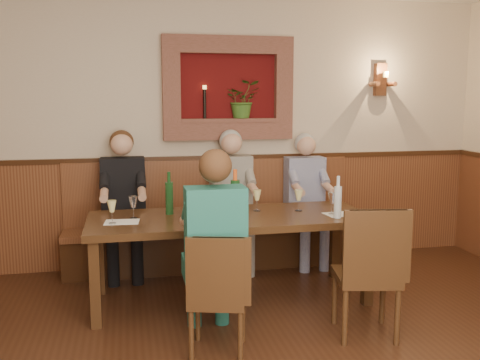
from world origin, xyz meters
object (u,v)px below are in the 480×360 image
at_px(dining_table, 230,224).
at_px(chair_near_left, 218,318).
at_px(wine_bottle_green_b, 169,197).
at_px(person_bench_left, 124,217).
at_px(bench, 213,236).
at_px(wine_bottle_green_a, 235,198).
at_px(chair_near_right, 366,298).
at_px(person_bench_right, 307,211).
at_px(spittoon_bucket, 199,204).
at_px(water_bottle, 338,201).
at_px(person_bench_mid, 233,212).
at_px(person_chair_front, 214,263).

height_order(dining_table, chair_near_left, chair_near_left).
bearing_deg(wine_bottle_green_b, person_bench_left, 120.82).
relative_size(bench, person_bench_left, 2.08).
distance_m(chair_near_left, wine_bottle_green_a, 1.12).
xyz_separation_m(chair_near_left, chair_near_right, (1.12, 0.05, 0.04)).
relative_size(person_bench_right, spittoon_bucket, 5.80).
xyz_separation_m(spittoon_bucket, water_bottle, (1.14, -0.25, 0.02)).
bearing_deg(person_bench_right, spittoon_bucket, -145.79).
distance_m(person_bench_mid, wine_bottle_green_a, 1.03).
xyz_separation_m(person_bench_mid, spittoon_bucket, (-0.46, -0.85, 0.28)).
xyz_separation_m(person_bench_left, wine_bottle_green_a, (0.92, -0.96, 0.33)).
height_order(chair_near_right, water_bottle, water_bottle).
distance_m(person_bench_mid, person_chair_front, 1.68).
bearing_deg(person_bench_mid, chair_near_left, -104.39).
xyz_separation_m(chair_near_right, person_chair_front, (-1.11, 0.14, 0.30)).
bearing_deg(person_bench_right, chair_near_left, -124.89).
xyz_separation_m(person_chair_front, water_bottle, (1.14, 0.51, 0.31)).
bearing_deg(chair_near_left, dining_table, 89.61).
relative_size(chair_near_left, wine_bottle_green_b, 2.32).
height_order(person_bench_mid, water_bottle, person_bench_mid).
bearing_deg(person_bench_left, wine_bottle_green_a, -46.09).
distance_m(bench, spittoon_bucket, 1.13).
distance_m(dining_table, spittoon_bucket, 0.33).
height_order(dining_table, person_bench_right, person_bench_right).
height_order(dining_table, bench, bench).
height_order(spittoon_bucket, water_bottle, water_bottle).
height_order(chair_near_right, person_bench_mid, person_bench_mid).
xyz_separation_m(chair_near_right, spittoon_bucket, (-1.11, 0.91, 0.58)).
bearing_deg(chair_near_right, wine_bottle_green_b, 151.81).
height_order(person_bench_left, spittoon_bucket, person_bench_left).
distance_m(chair_near_right, person_bench_right, 1.79).
distance_m(wine_bottle_green_a, water_bottle, 0.87).
distance_m(person_chair_front, wine_bottle_green_a, 0.80).
bearing_deg(person_bench_right, chair_near_right, -94.63).
xyz_separation_m(chair_near_left, wine_bottle_green_b, (-0.23, 1.14, 0.65)).
xyz_separation_m(person_bench_left, wine_bottle_green_b, (0.40, -0.66, 0.30)).
relative_size(person_bench_mid, person_chair_front, 1.01).
height_order(person_chair_front, spittoon_bucket, person_chair_front).
height_order(person_bench_right, person_chair_front, person_chair_front).
relative_size(person_chair_front, spittoon_bucket, 5.91).
distance_m(person_bench_mid, wine_bottle_green_b, 1.01).
height_order(bench, spittoon_bucket, bench).
bearing_deg(chair_near_left, bench, 97.22).
bearing_deg(wine_bottle_green_a, water_bottle, -9.77).
bearing_deg(person_bench_left, spittoon_bucket, -53.54).
distance_m(person_bench_mid, person_bench_right, 0.80).
relative_size(person_chair_front, wine_bottle_green_a, 3.39).
bearing_deg(wine_bottle_green_b, person_chair_front, -76.21).
bearing_deg(spittoon_bucket, person_bench_mid, 61.74).
bearing_deg(chair_near_left, water_bottle, 46.86).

